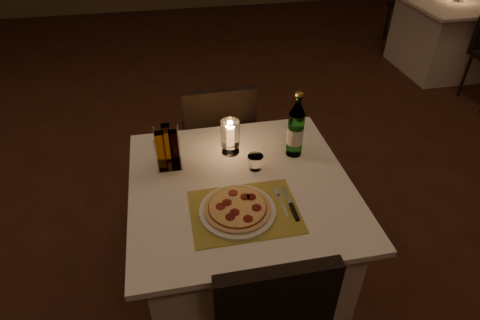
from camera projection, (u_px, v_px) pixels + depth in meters
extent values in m
cube|color=#462316|center=(244.00, 249.00, 2.48)|extent=(8.00, 10.00, 0.02)
cube|color=white|center=(241.00, 241.00, 2.05)|extent=(0.88, 0.88, 0.71)
cube|color=white|center=(241.00, 186.00, 1.83)|extent=(1.00, 1.00, 0.03)
cube|color=black|center=(276.00, 310.00, 1.37)|extent=(0.42, 0.05, 0.42)
cube|color=black|center=(217.00, 138.00, 2.61)|extent=(0.42, 0.42, 0.05)
cube|color=black|center=(220.00, 123.00, 2.33)|extent=(0.42, 0.05, 0.42)
cylinder|color=black|center=(238.00, 150.00, 2.92)|extent=(0.03, 0.03, 0.44)
cylinder|color=black|center=(191.00, 156.00, 2.86)|extent=(0.03, 0.03, 0.44)
cylinder|color=black|center=(247.00, 180.00, 2.65)|extent=(0.03, 0.03, 0.44)
cylinder|color=black|center=(196.00, 186.00, 2.60)|extent=(0.03, 0.03, 0.44)
cube|color=#AD9E3C|center=(245.00, 211.00, 1.67)|extent=(0.45, 0.34, 0.00)
cylinder|color=white|center=(237.00, 211.00, 1.66)|extent=(0.32, 0.32, 0.01)
cylinder|color=#D8B77F|center=(237.00, 209.00, 1.66)|extent=(0.28, 0.28, 0.01)
cylinder|color=maroon|center=(237.00, 207.00, 1.65)|extent=(0.24, 0.24, 0.00)
cylinder|color=#EACC7F|center=(237.00, 207.00, 1.65)|extent=(0.24, 0.24, 0.00)
cylinder|color=maroon|center=(251.00, 197.00, 1.69)|extent=(0.04, 0.04, 0.00)
cylinder|color=maroon|center=(245.00, 197.00, 1.69)|extent=(0.04, 0.04, 0.00)
cylinder|color=maroon|center=(233.00, 193.00, 1.71)|extent=(0.04, 0.04, 0.00)
cylinder|color=maroon|center=(227.00, 202.00, 1.66)|extent=(0.04, 0.04, 0.00)
cylinder|color=maroon|center=(221.00, 206.00, 1.64)|extent=(0.04, 0.04, 0.00)
cylinder|color=maroon|center=(230.00, 217.00, 1.60)|extent=(0.04, 0.04, 0.00)
cylinder|color=maroon|center=(235.00, 212.00, 1.62)|extent=(0.04, 0.04, 0.00)
cylinder|color=maroon|center=(248.00, 219.00, 1.59)|extent=(0.04, 0.04, 0.00)
cylinder|color=maroon|center=(257.00, 208.00, 1.64)|extent=(0.04, 0.04, 0.00)
cube|color=silver|center=(283.00, 205.00, 1.70)|extent=(0.01, 0.14, 0.00)
cube|color=silver|center=(277.00, 192.00, 1.76)|extent=(0.02, 0.05, 0.00)
cube|color=black|center=(294.00, 212.00, 1.66)|extent=(0.02, 0.10, 0.01)
cube|color=silver|center=(287.00, 195.00, 1.75)|extent=(0.01, 0.12, 0.00)
cylinder|color=#60B363|center=(295.00, 134.00, 1.94)|extent=(0.08, 0.08, 0.23)
cylinder|color=#60B363|center=(299.00, 100.00, 1.82)|extent=(0.03, 0.03, 0.04)
cylinder|color=gold|center=(299.00, 94.00, 1.81)|extent=(0.03, 0.03, 0.01)
cylinder|color=silver|center=(295.00, 135.00, 1.94)|extent=(0.08, 0.08, 0.09)
cylinder|color=white|center=(231.00, 151.00, 2.01)|extent=(0.09, 0.09, 0.01)
cylinder|color=white|center=(230.00, 148.00, 2.00)|extent=(0.02, 0.02, 0.04)
cylinder|color=white|center=(230.00, 133.00, 1.95)|extent=(0.09, 0.09, 0.13)
cylinder|color=white|center=(230.00, 136.00, 1.96)|extent=(0.02, 0.02, 0.10)
ellipsoid|color=orange|center=(230.00, 125.00, 1.92)|extent=(0.02, 0.02, 0.03)
cube|color=white|center=(170.00, 164.00, 1.93)|extent=(0.12, 0.12, 0.01)
cylinder|color=white|center=(156.00, 157.00, 1.82)|extent=(0.01, 0.01, 0.18)
cylinder|color=white|center=(181.00, 154.00, 1.84)|extent=(0.01, 0.01, 0.18)
cylinder|color=white|center=(156.00, 143.00, 1.91)|extent=(0.01, 0.01, 0.18)
cylinder|color=white|center=(179.00, 141.00, 1.92)|extent=(0.01, 0.01, 0.18)
cube|color=#BF8C33|center=(161.00, 151.00, 1.84)|extent=(0.04, 0.04, 0.20)
cube|color=#3F1E14|center=(174.00, 150.00, 1.85)|extent=(0.04, 0.04, 0.20)
cube|color=#BF8C33|center=(167.00, 143.00, 1.89)|extent=(0.04, 0.04, 0.20)
cube|color=white|center=(446.00, 38.00, 4.36)|extent=(0.88, 0.88, 0.71)
cube|color=white|center=(458.00, 3.00, 4.13)|extent=(1.00, 1.00, 0.03)
cylinder|color=black|center=(465.00, 75.00, 3.92)|extent=(0.03, 0.03, 0.44)
cube|color=black|center=(410.00, 7.00, 4.92)|extent=(0.42, 0.42, 0.05)
cylinder|color=black|center=(411.00, 21.00, 5.22)|extent=(0.03, 0.03, 0.44)
cylinder|color=black|center=(387.00, 23.00, 5.17)|extent=(0.03, 0.03, 0.44)
cylinder|color=black|center=(425.00, 30.00, 4.96)|extent=(0.03, 0.03, 0.44)
cylinder|color=black|center=(400.00, 32.00, 4.91)|extent=(0.03, 0.03, 0.44)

